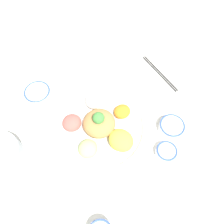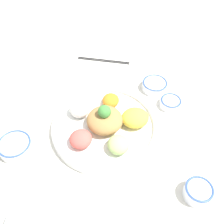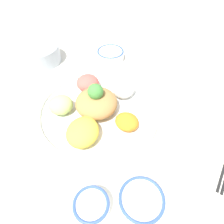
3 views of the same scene
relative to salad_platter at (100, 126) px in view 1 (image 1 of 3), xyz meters
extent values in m
plane|color=silver|center=(-0.02, 0.03, -0.03)|extent=(2.40, 2.40, 0.00)
cylinder|color=white|center=(0.00, 0.00, -0.02)|extent=(0.39, 0.39, 0.02)
torus|color=white|center=(0.00, 0.00, 0.00)|extent=(0.39, 0.39, 0.02)
ellipsoid|color=white|center=(0.09, 0.07, 0.02)|extent=(0.10, 0.10, 0.06)
ellipsoid|color=#E55B51|center=(-0.03, 0.11, 0.02)|extent=(0.10, 0.10, 0.05)
ellipsoid|color=#B7DB7A|center=(-0.11, 0.00, 0.02)|extent=(0.08, 0.07, 0.05)
ellipsoid|color=yellow|center=(-0.03, -0.10, 0.02)|extent=(0.11, 0.12, 0.06)
ellipsoid|color=orange|center=(0.09, -0.06, 0.01)|extent=(0.09, 0.09, 0.04)
ellipsoid|color=#AD7F47|center=(0.00, 0.00, 0.03)|extent=(0.13, 0.13, 0.07)
sphere|color=#478E3D|center=(0.00, 0.00, 0.07)|extent=(0.05, 0.05, 0.05)
cylinder|color=white|center=(0.11, -0.27, -0.01)|extent=(0.10, 0.10, 0.03)
torus|color=#38569E|center=(0.11, -0.27, 0.01)|extent=(0.10, 0.10, 0.01)
cylinder|color=#DBB251|center=(0.11, -0.27, 0.00)|extent=(0.08, 0.08, 0.00)
cylinder|color=white|center=(0.05, 0.32, -0.01)|extent=(0.11, 0.11, 0.04)
torus|color=#38569E|center=(0.05, 0.32, 0.01)|extent=(0.11, 0.11, 0.01)
cylinder|color=white|center=(0.05, 0.32, 0.01)|extent=(0.09, 0.09, 0.00)
cylinder|color=white|center=(0.00, -0.28, -0.01)|extent=(0.08, 0.08, 0.03)
torus|color=#38569E|center=(0.00, -0.28, 0.00)|extent=(0.08, 0.08, 0.01)
cylinder|color=white|center=(0.00, -0.28, 0.00)|extent=(0.07, 0.07, 0.00)
cylinder|color=black|center=(0.37, -0.15, -0.02)|extent=(0.15, 0.21, 0.01)
cylinder|color=black|center=(0.38, -0.15, -0.02)|extent=(0.15, 0.21, 0.01)
cube|color=silver|center=(-0.20, -0.26, -0.02)|extent=(0.09, 0.02, 0.01)
ellipsoid|color=silver|center=(-0.14, -0.27, -0.02)|extent=(0.05, 0.04, 0.01)
camera|label=1|loc=(-0.32, -0.18, 0.81)|focal=35.00mm
camera|label=2|loc=(-0.54, 0.22, 0.75)|focal=42.00mm
camera|label=3|loc=(0.04, -0.39, 0.44)|focal=30.00mm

